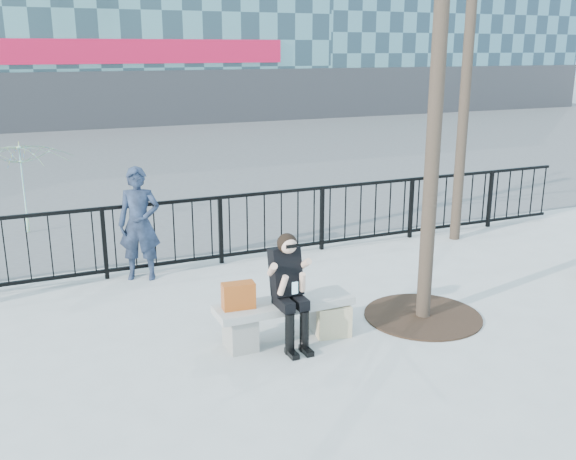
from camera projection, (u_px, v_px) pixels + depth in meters
name	position (u px, v px, depth m)	size (l,w,h in m)	color
ground	(284.00, 340.00, 7.61)	(120.00, 120.00, 0.00)	gray
street_surface	(101.00, 155.00, 20.81)	(60.00, 23.00, 0.01)	#474747
railing	(209.00, 231.00, 10.10)	(14.00, 0.06, 1.10)	black
tree_grate	(423.00, 316.00, 8.25)	(1.50, 1.50, 0.02)	black
bench_main	(284.00, 316.00, 7.53)	(1.65, 0.46, 0.49)	slate
seated_woman	(290.00, 291.00, 7.28)	(0.50, 0.64, 1.34)	black
handbag	(238.00, 296.00, 7.23)	(0.37, 0.17, 0.30)	#9F4313
shopping_bag	(334.00, 322.00, 7.63)	(0.40, 0.15, 0.38)	beige
standing_man	(139.00, 224.00, 9.41)	(0.62, 0.41, 1.69)	black
vendor_umbrella	(23.00, 188.00, 11.73)	(1.87, 1.91, 1.72)	yellow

